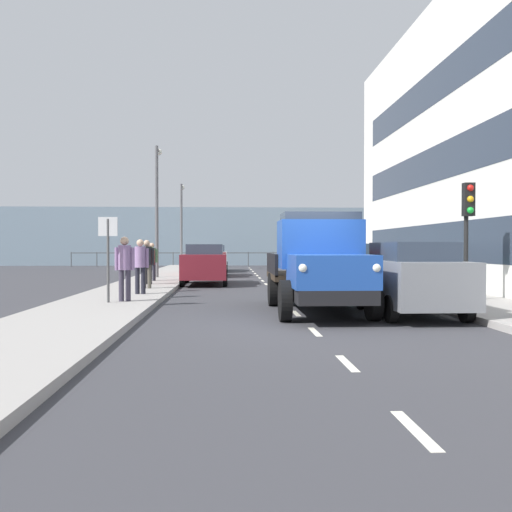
# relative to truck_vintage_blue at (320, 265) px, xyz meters

# --- Properties ---
(ground_plane) EXTENTS (80.00, 80.00, 0.00)m
(ground_plane) POSITION_rel_truck_vintage_blue_xyz_m (0.55, -9.53, -1.18)
(ground_plane) COLOR #38383D
(sidewalk_left) EXTENTS (2.74, 44.93, 0.15)m
(sidewalk_left) POSITION_rel_truck_vintage_blue_xyz_m (-4.39, -9.53, -1.10)
(sidewalk_left) COLOR #9E9993
(sidewalk_left) RESTS_ON ground_plane
(sidewalk_right) EXTENTS (2.74, 44.93, 0.15)m
(sidewalk_right) POSITION_rel_truck_vintage_blue_xyz_m (5.49, -9.53, -1.10)
(sidewalk_right) COLOR #9E9993
(sidewalk_right) RESTS_ON ground_plane
(road_centreline_markings) EXTENTS (0.12, 40.99, 0.01)m
(road_centreline_markings) POSITION_rel_truck_vintage_blue_xyz_m (0.55, -9.00, -1.17)
(road_centreline_markings) COLOR silver
(road_centreline_markings) RESTS_ON ground_plane
(sea_horizon) EXTENTS (80.00, 0.80, 5.00)m
(sea_horizon) POSITION_rel_truck_vintage_blue_xyz_m (0.55, -35.00, 1.32)
(sea_horizon) COLOR gray
(sea_horizon) RESTS_ON ground_plane
(seawall_railing) EXTENTS (28.08, 0.08, 1.20)m
(seawall_railing) POSITION_rel_truck_vintage_blue_xyz_m (0.55, -31.40, -0.26)
(seawall_railing) COLOR #4C5156
(seawall_railing) RESTS_ON ground_plane
(truck_vintage_blue) EXTENTS (2.17, 5.64, 2.43)m
(truck_vintage_blue) POSITION_rel_truck_vintage_blue_xyz_m (0.00, 0.00, 0.00)
(truck_vintage_blue) COLOR black
(truck_vintage_blue) RESTS_ON ground_plane
(car_grey_kerbside_near) EXTENTS (1.81, 4.26, 1.72)m
(car_grey_kerbside_near) POSITION_rel_truck_vintage_blue_xyz_m (-2.07, 0.37, -0.28)
(car_grey_kerbside_near) COLOR slate
(car_grey_kerbside_near) RESTS_ON ground_plane
(car_teal_kerbside_1) EXTENTS (1.89, 4.28, 1.72)m
(car_teal_kerbside_1) POSITION_rel_truck_vintage_blue_xyz_m (-2.07, -5.79, -0.28)
(car_teal_kerbside_1) COLOR #1E6670
(car_teal_kerbside_1) RESTS_ON ground_plane
(car_black_kerbside_2) EXTENTS (1.77, 4.02, 1.72)m
(car_black_kerbside_2) POSITION_rel_truck_vintage_blue_xyz_m (-2.07, -11.37, -0.28)
(car_black_kerbside_2) COLOR black
(car_black_kerbside_2) RESTS_ON ground_plane
(car_maroon_oppositeside_0) EXTENTS (1.91, 4.31, 1.72)m
(car_maroon_oppositeside_0) POSITION_rel_truck_vintage_blue_xyz_m (3.17, -10.60, -0.28)
(car_maroon_oppositeside_0) COLOR maroon
(car_maroon_oppositeside_0) RESTS_ON ground_plane
(car_red_oppositeside_1) EXTENTS (1.83, 3.98, 1.72)m
(car_red_oppositeside_1) POSITION_rel_truck_vintage_blue_xyz_m (3.17, -17.35, -0.28)
(car_red_oppositeside_1) COLOR #B21E1E
(car_red_oppositeside_1) RESTS_ON ground_plane
(car_silver_oppositeside_2) EXTENTS (1.93, 4.54, 1.72)m
(car_silver_oppositeside_2) POSITION_rel_truck_vintage_blue_xyz_m (3.17, -23.32, -0.28)
(car_silver_oppositeside_2) COLOR #B7BABF
(car_silver_oppositeside_2) RESTS_ON ground_plane
(pedestrian_couple_a) EXTENTS (0.53, 0.34, 1.74)m
(pedestrian_couple_a) POSITION_rel_truck_vintage_blue_xyz_m (4.98, -1.89, -0.00)
(pedestrian_couple_a) COLOR #383342
(pedestrian_couple_a) RESTS_ON sidewalk_right
(pedestrian_near_railing) EXTENTS (0.53, 0.34, 1.70)m
(pedestrian_near_railing) POSITION_rel_truck_vintage_blue_xyz_m (4.92, -4.19, -0.03)
(pedestrian_near_railing) COLOR black
(pedestrian_near_railing) RESTS_ON sidewalk_right
(pedestrian_in_dark_coat) EXTENTS (0.53, 0.34, 1.71)m
(pedestrian_in_dark_coat) POSITION_rel_truck_vintage_blue_xyz_m (5.05, -6.52, -0.02)
(pedestrian_in_dark_coat) COLOR #4C473D
(pedestrian_in_dark_coat) RESTS_ON sidewalk_right
(pedestrian_couple_b) EXTENTS (0.53, 0.34, 1.58)m
(pedestrian_couple_b) POSITION_rel_truck_vintage_blue_xyz_m (5.33, -8.77, -0.10)
(pedestrian_couple_b) COLOR black
(pedestrian_couple_b) RESTS_ON sidewalk_right
(pedestrian_strolling) EXTENTS (0.53, 0.34, 1.63)m
(pedestrian_strolling) POSITION_rel_truck_vintage_blue_xyz_m (5.47, -10.95, -0.07)
(pedestrian_strolling) COLOR black
(pedestrian_strolling) RESTS_ON sidewalk_right
(traffic_light_near) EXTENTS (0.28, 0.41, 3.20)m
(traffic_light_near) POSITION_rel_truck_vintage_blue_xyz_m (-4.32, -1.59, 1.29)
(traffic_light_near) COLOR black
(traffic_light_near) RESTS_ON sidewalk_left
(lamp_post_promenade) EXTENTS (0.32, 1.14, 6.31)m
(lamp_post_promenade) POSITION_rel_truck_vintage_blue_xyz_m (5.60, -13.86, 2.74)
(lamp_post_promenade) COLOR #59595B
(lamp_post_promenade) RESTS_ON sidewalk_right
(lamp_post_far) EXTENTS (0.32, 1.14, 5.72)m
(lamp_post_far) POSITION_rel_truck_vintage_blue_xyz_m (5.33, -24.77, 2.43)
(lamp_post_far) COLOR #59595B
(lamp_post_far) RESTS_ON sidewalk_right
(street_sign) EXTENTS (0.50, 0.07, 2.25)m
(street_sign) POSITION_rel_truck_vintage_blue_xyz_m (5.35, -1.57, 0.50)
(street_sign) COLOR #4C4C4C
(street_sign) RESTS_ON sidewalk_right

